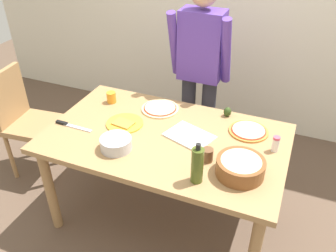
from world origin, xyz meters
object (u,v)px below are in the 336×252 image
Objects in this scene: dining_table at (165,147)px; cup_orange at (111,97)px; olive_oil_bottle at (197,165)px; cup_small_brown at (207,155)px; person_cook at (200,68)px; chair_wooden_left at (25,117)px; popcorn_bowl at (241,166)px; mixing_bowl_steel at (116,144)px; avocado at (227,112)px; plate_with_slice at (124,123)px; pizza_raw_on_board at (160,108)px; salt_shaker at (276,144)px; pizza_cooked_on_tray at (248,131)px; chef_knife at (69,125)px; cutting_board_white at (189,136)px.

dining_table is 18.82× the size of cup_orange.
olive_oil_bottle is 0.21m from cup_small_brown.
dining_table is at bearing -25.30° from cup_orange.
person_cook is 1.71× the size of chair_wooden_left.
cup_small_brown is at bearing 167.28° from popcorn_bowl.
mixing_bowl_steel is 0.86m from avocado.
olive_oil_bottle is (0.65, -0.36, 0.11)m from plate_with_slice.
plate_with_slice reaches higher than pizza_raw_on_board.
cup_small_brown is at bearing -24.42° from cup_orange.
cup_orange is at bearing 13.00° from chair_wooden_left.
chair_wooden_left is (-1.32, 0.09, -0.13)m from dining_table.
chair_wooden_left is 8.96× the size of salt_shaker.
dining_table is 0.53m from avocado.
dining_table is 0.36m from mixing_bowl_steel.
plate_with_slice is 0.34m from cup_orange.
cup_orange is (-1.07, 0.00, 0.03)m from pizza_cooked_on_tray.
pizza_cooked_on_tray is 0.25m from salt_shaker.
person_cook is at bearing 110.97° from cup_small_brown.
chef_knife is (-1.21, 0.05, -0.05)m from popcorn_bowl.
pizza_raw_on_board is 1.40× the size of mixing_bowl_steel.
chef_knife is at bearing -126.29° from person_cook.
chef_knife is 4.15× the size of avocado.
pizza_raw_on_board reaches higher than chef_knife.
pizza_raw_on_board is 1.00× the size of popcorn_bowl.
mixing_bowl_steel is at bearing -142.12° from cutting_board_white.
salt_shaker is (0.70, 0.11, 0.14)m from dining_table.
chair_wooden_left is 11.18× the size of cup_orange.
cup_small_brown reaches higher than chef_knife.
pizza_raw_on_board is 0.68m from pizza_cooked_on_tray.
cup_small_brown is (0.00, 0.19, -0.07)m from olive_oil_bottle.
salt_shaker is at bearing 9.23° from dining_table.
dining_table is at bearing 134.71° from olive_oil_bottle.
popcorn_bowl is 1.20m from cup_orange.
pizza_raw_on_board is 1.09× the size of olive_oil_bottle.
avocado is (0.33, -0.35, -0.14)m from person_cook.
avocado is (-0.02, 0.55, -0.01)m from cup_small_brown.
dining_table is 0.36m from pizza_raw_on_board.
pizza_cooked_on_tray is at bearing -3.87° from pizza_raw_on_board.
mixing_bowl_steel reaches higher than chef_knife.
salt_shaker reaches higher than pizza_raw_on_board.
pizza_cooked_on_tray is (0.51, -0.50, -0.17)m from person_cook.
salt_shaker is at bearing -12.49° from pizza_raw_on_board.
pizza_raw_on_board is 0.32m from plate_with_slice.
person_cook is at bearing 77.41° from mixing_bowl_steel.
chair_wooden_left is at bearing 171.52° from popcorn_bowl.
dining_table is at bearing 160.88° from popcorn_bowl.
chair_wooden_left is at bearing -167.00° from cup_orange.
avocado is (0.55, 0.65, -0.01)m from mixing_bowl_steel.
person_cook reaches higher than dining_table.
olive_oil_bottle is 0.58m from salt_shaker.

